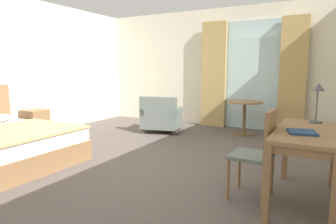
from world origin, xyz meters
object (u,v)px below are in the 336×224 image
(writing_desk, at_px, (307,139))
(closed_book, at_px, (302,132))
(nightstand, at_px, (35,124))
(desk_chair, at_px, (259,150))
(armchair_by_window, at_px, (161,118))
(desk_lamp, at_px, (318,95))
(round_cafe_table, at_px, (244,110))

(writing_desk, distance_m, closed_book, 0.22)
(nightstand, bearing_deg, desk_chair, -9.50)
(armchair_by_window, bearing_deg, desk_lamp, -30.80)
(writing_desk, relative_size, desk_lamp, 2.87)
(closed_book, relative_size, armchair_by_window, 0.27)
(desk_chair, distance_m, closed_book, 0.47)
(desk_lamp, distance_m, armchair_by_window, 3.62)
(writing_desk, bearing_deg, desk_chair, -164.14)
(desk_chair, bearing_deg, round_cafe_table, 106.94)
(round_cafe_table, bearing_deg, desk_chair, -73.06)
(writing_desk, height_order, desk_chair, desk_chair)
(nightstand, distance_m, desk_lamp, 5.08)
(nightstand, xyz_separation_m, round_cafe_table, (3.60, 2.27, 0.24))
(closed_book, height_order, round_cafe_table, closed_book)
(nightstand, distance_m, armchair_by_window, 2.56)
(nightstand, xyz_separation_m, desk_lamp, (5.01, -0.18, 0.80))
(round_cafe_table, bearing_deg, writing_desk, -64.96)
(nightstand, distance_m, desk_chair, 4.59)
(nightstand, distance_m, writing_desk, 5.01)
(round_cafe_table, bearing_deg, desk_lamp, -60.04)
(closed_book, xyz_separation_m, armchair_by_window, (-2.95, 2.45, -0.45))
(nightstand, relative_size, writing_desk, 0.43)
(writing_desk, bearing_deg, nightstand, 172.72)
(armchair_by_window, distance_m, round_cafe_table, 1.76)
(writing_desk, bearing_deg, round_cafe_table, 115.04)
(closed_book, bearing_deg, round_cafe_table, 99.01)
(round_cafe_table, bearing_deg, armchair_by_window, -158.51)
(desk_lamp, xyz_separation_m, closed_book, (-0.09, -0.64, -0.31))
(closed_book, height_order, armchair_by_window, armchair_by_window)
(desk_chair, bearing_deg, writing_desk, 15.86)
(desk_chair, height_order, round_cafe_table, desk_chair)
(desk_chair, height_order, armchair_by_window, desk_chair)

